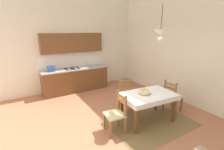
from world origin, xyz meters
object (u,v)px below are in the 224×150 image
object	(u,v)px
dining_chair_kitchen_side	(127,95)
dining_chair_window_side	(172,97)
kitchen_cabinetry	(75,69)
dining_chair_tv_side	(116,114)
fruit_bowl	(144,92)
pendant_lamp	(161,33)
dining_table	(148,99)

from	to	relation	value
dining_chair_kitchen_side	dining_chair_window_side	bearing A→B (deg)	-36.12
kitchen_cabinetry	dining_chair_window_side	world-z (taller)	kitchen_cabinetry
kitchen_cabinetry	dining_chair_tv_side	size ratio (longest dim) A/B	2.69
kitchen_cabinetry	dining_chair_kitchen_side	world-z (taller)	kitchen_cabinetry
dining_chair_kitchen_side	fruit_bowl	world-z (taller)	dining_chair_kitchen_side
dining_chair_kitchen_side	pendant_lamp	bearing A→B (deg)	-77.97
kitchen_cabinetry	fruit_bowl	size ratio (longest dim) A/B	8.35
fruit_bowl	pendant_lamp	xyz separation A→B (m)	(0.23, -0.17, 1.43)
dining_chair_tv_side	pendant_lamp	bearing A→B (deg)	-8.37
dining_table	dining_chair_tv_side	xyz separation A→B (m)	(-0.94, 0.04, -0.17)
kitchen_cabinetry	dining_chair_window_side	size ratio (longest dim) A/B	2.69
dining_chair_kitchen_side	dining_table	bearing A→B (deg)	-85.87
kitchen_cabinetry	pendant_lamp	bearing A→B (deg)	-73.09
dining_chair_window_side	pendant_lamp	size ratio (longest dim) A/B	1.16
dining_chair_tv_side	fruit_bowl	size ratio (longest dim) A/B	3.10
kitchen_cabinetry	dining_table	distance (m)	3.25
dining_chair_tv_side	dining_chair_kitchen_side	distance (m)	1.17
pendant_lamp	dining_chair_window_side	bearing A→B (deg)	10.30
dining_table	dining_chair_tv_side	size ratio (longest dim) A/B	1.52
kitchen_cabinetry	dining_chair_kitchen_side	distance (m)	2.49
fruit_bowl	dining_chair_kitchen_side	bearing A→B (deg)	87.79
dining_table	dining_chair_kitchen_side	size ratio (longest dim) A/B	1.52
dining_chair_window_side	fruit_bowl	size ratio (longest dim) A/B	3.10
dining_chair_kitchen_side	pendant_lamp	distance (m)	2.03
dining_table	fruit_bowl	size ratio (longest dim) A/B	4.70
kitchen_cabinetry	fruit_bowl	distance (m)	3.17
kitchen_cabinetry	dining_table	xyz separation A→B (m)	(0.85, -3.13, -0.24)
dining_table	pendant_lamp	xyz separation A→B (m)	(0.14, -0.12, 1.62)
dining_chair_kitchen_side	fruit_bowl	bearing A→B (deg)	-92.21
dining_table	dining_chair_kitchen_side	world-z (taller)	dining_chair_kitchen_side
dining_chair_window_side	dining_chair_kitchen_side	world-z (taller)	same
kitchen_cabinetry	fruit_bowl	world-z (taller)	kitchen_cabinetry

